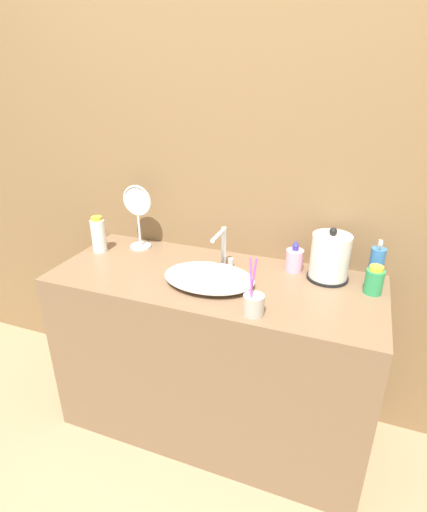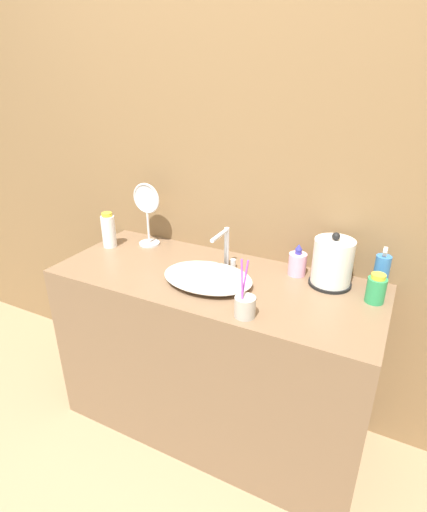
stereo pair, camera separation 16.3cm
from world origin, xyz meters
TOP-DOWN VIEW (x-y plane):
  - ground_plane at (0.00, 0.00)m, footprint 12.00×12.00m
  - wall_back at (0.00, 0.58)m, footprint 6.00×0.04m
  - vanity_counter at (0.00, 0.28)m, footprint 1.39×0.56m
  - sink_basin at (-0.00, 0.23)m, footprint 0.38×0.27m
  - faucet at (0.00, 0.38)m, footprint 0.06×0.15m
  - electric_kettle at (0.45, 0.44)m, footprint 0.17×0.17m
  - toothbrush_cup at (0.23, 0.07)m, footprint 0.08×0.08m
  - lotion_bottle at (0.63, 0.48)m, footprint 0.06×0.06m
  - shampoo_bottle at (0.63, 0.38)m, footprint 0.07×0.07m
  - mouthwash_bottle at (0.30, 0.47)m, footprint 0.08×0.08m
  - hand_cream_bottle at (-0.61, 0.35)m, footprint 0.07×0.07m
  - vanity_mirror at (-0.45, 0.46)m, footprint 0.15×0.10m

SIDE VIEW (x-z plane):
  - ground_plane at x=0.00m, z-range 0.00..0.00m
  - vanity_counter at x=0.00m, z-range 0.00..0.81m
  - sink_basin at x=0.00m, z-range 0.81..0.86m
  - toothbrush_cup at x=0.23m, z-range 0.74..0.96m
  - mouthwash_bottle at x=0.30m, z-range 0.79..0.93m
  - shampoo_bottle at x=0.63m, z-range 0.80..0.92m
  - lotion_bottle at x=0.63m, z-range 0.79..0.98m
  - hand_cream_bottle at x=-0.61m, z-range 0.80..0.98m
  - electric_kettle at x=0.45m, z-range 0.78..1.01m
  - faucet at x=0.00m, z-range 0.82..1.00m
  - vanity_mirror at x=-0.45m, z-range 0.83..1.14m
  - wall_back at x=0.00m, z-range 0.00..2.60m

